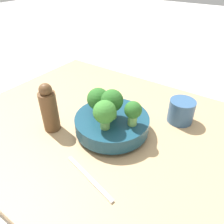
{
  "coord_description": "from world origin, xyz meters",
  "views": [
    {
      "loc": [
        0.3,
        -0.47,
        0.5
      ],
      "look_at": [
        -0.01,
        -0.02,
        0.11
      ],
      "focal_mm": 35.0,
      "sensor_mm": 36.0,
      "label": 1
    }
  ],
  "objects_px": {
    "fork": "(89,178)",
    "cup": "(181,111)",
    "bowl": "(112,123)",
    "pepper_mill": "(49,109)"
  },
  "relations": [
    {
      "from": "cup",
      "to": "bowl",
      "type": "bearing_deg",
      "value": -130.67
    },
    {
      "from": "cup",
      "to": "fork",
      "type": "bearing_deg",
      "value": -105.14
    },
    {
      "from": "fork",
      "to": "bowl",
      "type": "bearing_deg",
      "value": 107.24
    },
    {
      "from": "fork",
      "to": "cup",
      "type": "bearing_deg",
      "value": 74.86
    },
    {
      "from": "pepper_mill",
      "to": "fork",
      "type": "xyz_separation_m",
      "value": [
        0.23,
        -0.09,
        -0.08
      ]
    },
    {
      "from": "bowl",
      "to": "pepper_mill",
      "type": "height_order",
      "value": "pepper_mill"
    },
    {
      "from": "cup",
      "to": "pepper_mill",
      "type": "distance_m",
      "value": 0.44
    },
    {
      "from": "bowl",
      "to": "fork",
      "type": "bearing_deg",
      "value": -72.76
    },
    {
      "from": "bowl",
      "to": "cup",
      "type": "height_order",
      "value": "cup"
    },
    {
      "from": "cup",
      "to": "fork",
      "type": "relative_size",
      "value": 0.48
    }
  ]
}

